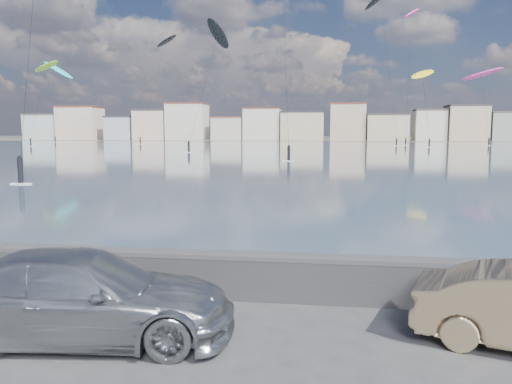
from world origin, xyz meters
TOP-DOWN VIEW (x-y plane):
  - ground at (0.00, 0.00)m, footprint 700.00×700.00m
  - bay_water at (0.00, 91.50)m, footprint 500.00×177.00m
  - far_shore_strip at (0.00, 200.00)m, footprint 500.00×60.00m
  - seawall at (0.00, 2.70)m, footprint 400.00×0.36m
  - far_buildings at (1.31, 186.00)m, footprint 240.79×13.26m
  - car_silver at (-1.55, 0.31)m, footprint 5.52×2.76m
  - kitesurfer_0 at (-69.31, 115.69)m, footprint 8.40×15.57m
  - kitesurfer_1 at (25.03, 135.14)m, footprint 6.73×15.05m
  - kitesurfer_3 at (-44.84, 140.36)m, footprint 9.16×19.53m
  - kitesurfer_5 at (-85.94, 151.90)m, footprint 9.56×9.89m
  - kitesurfer_7 at (43.68, 134.14)m, footprint 11.00×13.03m
  - kitesurfer_8 at (-16.84, 83.06)m, footprint 6.11×12.96m
  - kitesurfer_17 at (25.84, 120.06)m, footprint 8.04×16.05m

SIDE VIEW (x-z plane):
  - ground at x=0.00m, z-range 0.00..0.00m
  - bay_water at x=0.00m, z-range 0.01..0.01m
  - far_shore_strip at x=0.00m, z-range 0.01..0.01m
  - seawall at x=0.00m, z-range 0.04..1.12m
  - car_silver at x=-1.55m, z-range 0.00..1.54m
  - far_buildings at x=1.31m, z-range -1.27..13.33m
  - kitesurfer_17 at x=25.84m, z-range 7.36..26.84m
  - kitesurfer_7 at x=43.68m, z-range 8.07..28.92m
  - kitesurfer_0 at x=-69.31m, z-range 8.90..31.00m
  - kitesurfer_8 at x=-16.84m, z-range 8.92..32.49m
  - kitesurfer_5 at x=-85.94m, z-range 9.84..37.34m
  - kitesurfer_3 at x=-44.84m, z-range 13.85..46.14m
  - kitesurfer_1 at x=25.03m, z-range 15.71..53.24m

